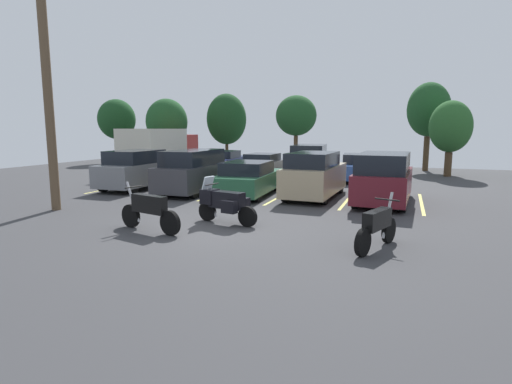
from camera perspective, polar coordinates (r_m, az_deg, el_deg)
ground at (r=12.28m, az=-6.36°, el=-4.89°), size 44.00×44.00×0.10m
motorcycle_touring at (r=12.42m, az=-4.38°, el=-1.42°), size 2.08×0.99×1.39m
motorcycle_second at (r=10.18m, az=16.37°, el=-4.55°), size 0.89×2.01×1.28m
motorcycle_third at (r=11.84m, az=-14.53°, el=-2.46°), size 2.24×0.82×1.33m
parking_stripes at (r=18.11m, az=-0.63°, el=-0.27°), size 14.00×4.86×0.01m
car_grey at (r=20.50m, az=-16.02°, el=2.98°), size 1.87×4.47×1.83m
car_charcoal at (r=18.76m, az=-8.43°, el=2.85°), size 1.84×4.89×1.90m
car_green at (r=17.75m, az=-0.97°, el=1.85°), size 2.15×4.90×1.46m
car_tan at (r=17.20m, az=8.05°, el=2.30°), size 1.98×4.60×1.89m
car_maroon at (r=16.44m, az=17.18°, el=1.82°), size 2.09×4.79×1.94m
car_far_navy at (r=26.05m, az=-4.55°, el=4.06°), size 2.23×4.59×1.48m
car_far_silver at (r=24.72m, az=1.00°, el=3.72°), size 1.91×4.42×1.38m
car_far_champagne at (r=24.03m, az=7.37°, el=4.20°), size 2.35×5.05×1.94m
car_far_blue at (r=23.64m, az=13.97°, el=3.28°), size 2.21×5.01×1.48m
box_truck at (r=26.90m, az=-13.09°, el=5.68°), size 2.70×6.47×2.84m
utility_pole at (r=16.05m, az=-26.85°, el=13.52°), size 1.80×0.30×8.62m
tree_center_right at (r=32.99m, az=-12.20°, el=9.46°), size 3.17×3.17×5.12m
tree_center at (r=30.36m, az=22.70°, el=10.39°), size 2.78×2.78×5.89m
tree_far_right at (r=36.91m, az=-18.64°, el=9.44°), size 3.08×3.08×5.27m
tree_right at (r=30.21m, az=5.55°, el=10.40°), size 2.91×2.91×5.19m
tree_rear at (r=27.28m, az=25.23°, el=8.10°), size 2.43×2.43×4.48m
tree_far_left at (r=34.41m, az=-4.08°, el=9.97°), size 3.24×3.24×5.66m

